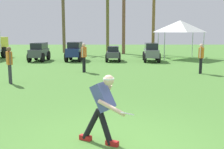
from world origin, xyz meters
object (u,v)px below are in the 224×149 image
(parked_car_slot_d, at_px, (152,51))
(palm_tree_right_of_centre, at_px, (125,14))
(frisbee_in_flight, at_px, (128,114))
(teammate_near_sideline, at_px, (10,62))
(palm_tree_far_left, at_px, (64,10))
(palm_tree_left_of_centre, at_px, (109,11))
(parked_car_slot_b, at_px, (76,51))
(parked_car_slot_c, at_px, (114,53))
(event_tent, at_px, (181,26))
(palm_tree_far_right, at_px, (155,9))
(frisbee_thrower, at_px, (104,105))
(teammate_deep, at_px, (202,56))
(teammate_midfield, at_px, (85,55))
(parked_car_slot_a, at_px, (40,51))

(parked_car_slot_d, xyz_separation_m, palm_tree_right_of_centre, (-1.75, 6.85, 3.08))
(frisbee_in_flight, bearing_deg, teammate_near_sideline, 123.77)
(palm_tree_far_left, distance_m, palm_tree_left_of_centre, 4.46)
(parked_car_slot_d, bearing_deg, frisbee_in_flight, -99.39)
(frisbee_in_flight, distance_m, teammate_near_sideline, 8.26)
(frisbee_in_flight, distance_m, palm_tree_right_of_centre, 22.72)
(parked_car_slot_d, relative_size, palm_tree_right_of_centre, 0.38)
(parked_car_slot_b, xyz_separation_m, parked_car_slot_d, (5.62, -0.33, -0.02))
(parked_car_slot_c, relative_size, palm_tree_left_of_centre, 0.32)
(teammate_near_sideline, height_order, event_tent, event_tent)
(frisbee_in_flight, height_order, teammate_near_sideline, teammate_near_sideline)
(palm_tree_far_right, bearing_deg, frisbee_thrower, -100.76)
(teammate_deep, bearing_deg, palm_tree_far_left, 123.87)
(palm_tree_far_left, distance_m, palm_tree_far_right, 9.00)
(teammate_near_sideline, height_order, parked_car_slot_b, teammate_near_sideline)
(frisbee_thrower, height_order, palm_tree_right_of_centre, palm_tree_right_of_centre)
(parked_car_slot_b, height_order, parked_car_slot_c, parked_car_slot_b)
(teammate_midfield, distance_m, palm_tree_left_of_centre, 14.14)
(teammate_deep, bearing_deg, teammate_near_sideline, -162.58)
(parked_car_slot_d, bearing_deg, palm_tree_left_of_centre, 111.76)
(frisbee_in_flight, bearing_deg, teammate_midfield, 99.97)
(palm_tree_right_of_centre, height_order, palm_tree_far_right, palm_tree_far_right)
(teammate_deep, bearing_deg, parked_car_slot_c, 126.58)
(palm_tree_right_of_centre, bearing_deg, frisbee_thrower, -93.37)
(parked_car_slot_b, distance_m, palm_tree_far_left, 8.86)
(parked_car_slot_a, height_order, palm_tree_far_left, palm_tree_far_left)
(frisbee_in_flight, height_order, teammate_midfield, teammate_midfield)
(parked_car_slot_c, distance_m, palm_tree_far_left, 10.14)
(frisbee_thrower, distance_m, palm_tree_left_of_centre, 23.68)
(frisbee_thrower, bearing_deg, teammate_midfield, 97.81)
(frisbee_in_flight, relative_size, teammate_near_sideline, 0.22)
(parked_car_slot_a, bearing_deg, teammate_deep, -32.00)
(palm_tree_far_right, bearing_deg, parked_car_slot_d, -99.31)
(teammate_deep, bearing_deg, frisbee_in_flight, -114.23)
(frisbee_in_flight, relative_size, teammate_deep, 0.22)
(parked_car_slot_c, relative_size, palm_tree_far_left, 0.31)
(frisbee_thrower, distance_m, parked_car_slot_d, 15.49)
(parked_car_slot_a, bearing_deg, palm_tree_right_of_centre, 45.16)
(palm_tree_left_of_centre, relative_size, palm_tree_right_of_centre, 1.08)
(parked_car_slot_d, height_order, event_tent, event_tent)
(frisbee_thrower, bearing_deg, parked_car_slot_d, 78.66)
(palm_tree_left_of_centre, bearing_deg, palm_tree_far_right, -27.04)
(teammate_deep, xyz_separation_m, palm_tree_right_of_centre, (-3.51, 12.83, 2.87))
(parked_car_slot_a, xyz_separation_m, event_tent, (10.79, 1.70, 1.84))
(parked_car_slot_a, xyz_separation_m, parked_car_slot_d, (8.27, -0.29, 0.00))
(parked_car_slot_a, height_order, parked_car_slot_d, same)
(teammate_midfield, relative_size, parked_car_slot_b, 0.65)
(teammate_midfield, bearing_deg, teammate_deep, -4.73)
(teammate_midfield, bearing_deg, parked_car_slot_a, 124.05)
(palm_tree_left_of_centre, bearing_deg, event_tent, -47.13)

